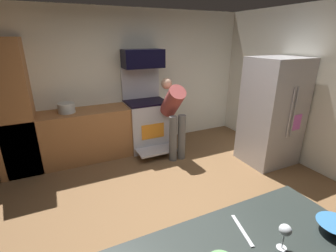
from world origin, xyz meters
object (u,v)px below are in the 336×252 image
microwave (143,59)px  person_cook (174,113)px  stock_pot (66,108)px  wine_glass_mid (285,231)px  mixing_bowl_large (335,228)px  oven_range (147,123)px  refrigerator (272,112)px

microwave → person_cook: size_ratio=0.53×
microwave → stock_pot: size_ratio=2.71×
wine_glass_mid → stock_pot: bearing=105.5°
mixing_bowl_large → wine_glass_mid: 0.43m
person_cook → mixing_bowl_large: size_ratio=6.01×
oven_range → person_cook: oven_range is taller
stock_pot → microwave: bearing=3.3°
person_cook → stock_pot: person_cook is taller
refrigerator → stock_pot: refrigerator is taller
person_cook → mixing_bowl_large: 3.00m
oven_range → refrigerator: refrigerator is taller
microwave → mixing_bowl_large: microwave is taller
mixing_bowl_large → microwave: bearing=89.8°
oven_range → wine_glass_mid: (-0.43, -3.51, 0.52)m
microwave → mixing_bowl_large: 3.74m
mixing_bowl_large → wine_glass_mid: (-0.42, 0.05, 0.09)m
refrigerator → wine_glass_mid: 3.00m
oven_range → mixing_bowl_large: size_ratio=6.67×
microwave → refrigerator: size_ratio=0.41×
person_cook → stock_pot: size_ratio=5.15×
oven_range → person_cook: size_ratio=1.11×
mixing_bowl_large → wine_glass_mid: wine_glass_mid is taller
stock_pot → mixing_bowl_large: bearing=-68.7°
oven_range → microwave: microwave is taller
microwave → refrigerator: 2.46m
mixing_bowl_large → wine_glass_mid: bearing=172.7°
refrigerator → oven_range: bearing=140.4°
microwave → refrigerator: bearing=-41.3°
stock_pot → wine_glass_mid: bearing=-74.5°
microwave → wine_glass_mid: bearing=-96.8°
oven_range → microwave: (0.00, 0.09, 1.21)m
microwave → mixing_bowl_large: size_ratio=3.16×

